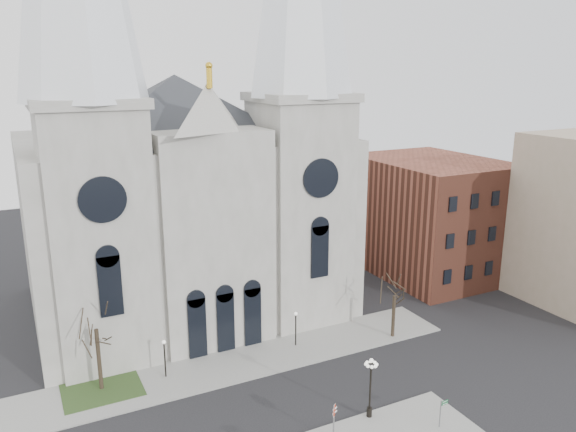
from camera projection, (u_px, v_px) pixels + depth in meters
name	position (u px, v px, depth m)	size (l,w,h in m)	color
sidewalk_far	(236.00, 363.00, 48.17)	(40.00, 6.00, 0.14)	gray
grass_patch	(102.00, 389.00, 44.25)	(6.00, 5.00, 0.18)	#27431C
cathedral	(186.00, 134.00, 53.69)	(33.00, 26.66, 54.00)	gray
bg_building_brick	(430.00, 216.00, 68.91)	(14.00, 18.00, 14.00)	brown
tree_left	(96.00, 325.00, 42.85)	(3.20, 3.20, 7.50)	black
tree_right	(395.00, 293.00, 51.82)	(3.20, 3.20, 6.00)	black
ped_lamp_left	(164.00, 352.00, 45.42)	(0.32, 0.32, 3.26)	black
ped_lamp_right	(296.00, 323.00, 50.63)	(0.32, 0.32, 3.26)	black
stop_sign	(334.00, 414.00, 37.92)	(0.86, 0.41, 2.60)	slate
globe_lamp	(371.00, 380.00, 39.98)	(1.24, 1.24, 4.66)	black
street_name_sign	(441.00, 411.00, 39.24)	(0.67, 0.09, 2.09)	slate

